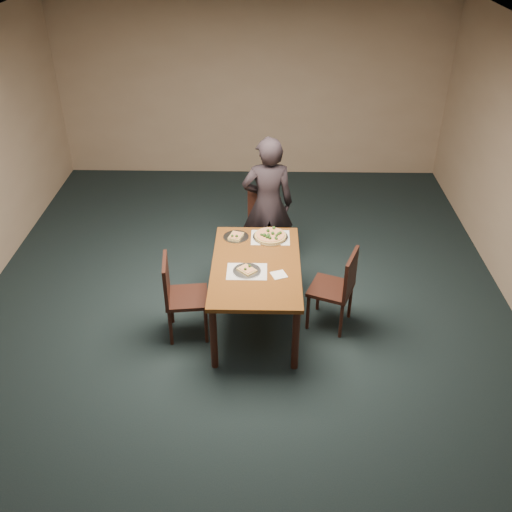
{
  "coord_description": "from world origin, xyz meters",
  "views": [
    {
      "loc": [
        0.24,
        -4.74,
        3.95
      ],
      "look_at": [
        0.15,
        0.07,
        0.85
      ],
      "focal_mm": 40.0,
      "sensor_mm": 36.0,
      "label": 1
    }
  ],
  "objects_px": {
    "slice_plate_near": "(247,270)",
    "dining_table": "(256,272)",
    "chair_left": "(179,293)",
    "slice_plate_far": "(236,236)",
    "chair_far": "(260,227)",
    "diner": "(268,204)",
    "pizza_pan": "(270,236)",
    "chair_right": "(339,285)"
  },
  "relations": [
    {
      "from": "slice_plate_near",
      "to": "slice_plate_far",
      "type": "distance_m",
      "value": 0.68
    },
    {
      "from": "dining_table",
      "to": "chair_left",
      "type": "height_order",
      "value": "chair_left"
    },
    {
      "from": "chair_right",
      "to": "diner",
      "type": "bearing_deg",
      "value": -126.18
    },
    {
      "from": "diner",
      "to": "slice_plate_near",
      "type": "xyz_separation_m",
      "value": [
        -0.2,
        -1.28,
        -0.07
      ]
    },
    {
      "from": "slice_plate_near",
      "to": "dining_table",
      "type": "bearing_deg",
      "value": 56.43
    },
    {
      "from": "pizza_pan",
      "to": "slice_plate_far",
      "type": "height_order",
      "value": "pizza_pan"
    },
    {
      "from": "slice_plate_near",
      "to": "chair_left",
      "type": "bearing_deg",
      "value": -175.56
    },
    {
      "from": "dining_table",
      "to": "chair_left",
      "type": "xyz_separation_m",
      "value": [
        -0.78,
        -0.19,
        -0.14
      ]
    },
    {
      "from": "diner",
      "to": "pizza_pan",
      "type": "xyz_separation_m",
      "value": [
        0.03,
        -0.62,
        -0.06
      ]
    },
    {
      "from": "chair_left",
      "to": "pizza_pan",
      "type": "xyz_separation_m",
      "value": [
        0.93,
        0.71,
        0.26
      ]
    },
    {
      "from": "diner",
      "to": "slice_plate_far",
      "type": "relative_size",
      "value": 5.96
    },
    {
      "from": "dining_table",
      "to": "pizza_pan",
      "type": "relative_size",
      "value": 3.9
    },
    {
      "from": "dining_table",
      "to": "chair_left",
      "type": "relative_size",
      "value": 1.65
    },
    {
      "from": "dining_table",
      "to": "slice_plate_far",
      "type": "bearing_deg",
      "value": 113.57
    },
    {
      "from": "dining_table",
      "to": "diner",
      "type": "relative_size",
      "value": 0.9
    },
    {
      "from": "chair_far",
      "to": "pizza_pan",
      "type": "height_order",
      "value": "chair_far"
    },
    {
      "from": "pizza_pan",
      "to": "slice_plate_far",
      "type": "bearing_deg",
      "value": 179.88
    },
    {
      "from": "chair_far",
      "to": "pizza_pan",
      "type": "relative_size",
      "value": 2.37
    },
    {
      "from": "chair_far",
      "to": "slice_plate_near",
      "type": "bearing_deg",
      "value": -70.73
    },
    {
      "from": "slice_plate_far",
      "to": "chair_right",
      "type": "bearing_deg",
      "value": -26.94
    },
    {
      "from": "slice_plate_near",
      "to": "chair_far",
      "type": "bearing_deg",
      "value": 85.09
    },
    {
      "from": "diner",
      "to": "slice_plate_near",
      "type": "relative_size",
      "value": 5.96
    },
    {
      "from": "slice_plate_near",
      "to": "chair_right",
      "type": "bearing_deg",
      "value": 6.63
    },
    {
      "from": "slice_plate_near",
      "to": "slice_plate_far",
      "type": "height_order",
      "value": "same"
    },
    {
      "from": "chair_far",
      "to": "diner",
      "type": "xyz_separation_m",
      "value": [
        0.09,
        -0.02,
        0.32
      ]
    },
    {
      "from": "dining_table",
      "to": "chair_right",
      "type": "relative_size",
      "value": 1.65
    },
    {
      "from": "chair_far",
      "to": "chair_left",
      "type": "distance_m",
      "value": 1.57
    },
    {
      "from": "chair_left",
      "to": "slice_plate_far",
      "type": "distance_m",
      "value": 0.93
    },
    {
      "from": "dining_table",
      "to": "pizza_pan",
      "type": "distance_m",
      "value": 0.56
    },
    {
      "from": "dining_table",
      "to": "slice_plate_near",
      "type": "distance_m",
      "value": 0.19
    },
    {
      "from": "dining_table",
      "to": "diner",
      "type": "height_order",
      "value": "diner"
    },
    {
      "from": "chair_right",
      "to": "chair_left",
      "type": "bearing_deg",
      "value": -62.68
    },
    {
      "from": "chair_far",
      "to": "slice_plate_far",
      "type": "relative_size",
      "value": 3.25
    },
    {
      "from": "chair_far",
      "to": "chair_left",
      "type": "bearing_deg",
      "value": -96.53
    },
    {
      "from": "diner",
      "to": "chair_right",
      "type": "bearing_deg",
      "value": 116.8
    },
    {
      "from": "chair_left",
      "to": "pizza_pan",
      "type": "distance_m",
      "value": 1.2
    },
    {
      "from": "chair_far",
      "to": "slice_plate_far",
      "type": "distance_m",
      "value": 0.73
    },
    {
      "from": "chair_left",
      "to": "slice_plate_near",
      "type": "bearing_deg",
      "value": -92.38
    },
    {
      "from": "chair_left",
      "to": "dining_table",
      "type": "bearing_deg",
      "value": -83.4
    },
    {
      "from": "chair_left",
      "to": "slice_plate_far",
      "type": "height_order",
      "value": "chair_left"
    },
    {
      "from": "chair_left",
      "to": "pizza_pan",
      "type": "relative_size",
      "value": 2.37
    },
    {
      "from": "chair_right",
      "to": "pizza_pan",
      "type": "height_order",
      "value": "chair_right"
    }
  ]
}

